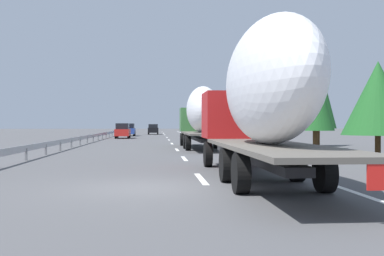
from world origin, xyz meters
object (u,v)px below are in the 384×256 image
Objects in this scene: road_sign at (217,121)px; car_red_compact at (123,131)px; truck_lead at (201,114)px; truck_trailing at (261,95)px; car_blue_sedan at (129,130)px; car_black_suv at (153,129)px.

car_red_compact is at bearing 44.49° from road_sign.
truck_lead is 19.43m from truck_trailing.
truck_trailing is 56.77m from car_blue_sedan.
truck_trailing is 3.01× the size of car_red_compact.
truck_lead is 2.86× the size of car_blue_sedan.
road_sign is (-32.55, -6.82, 1.18)m from car_black_suv.
car_blue_sedan is at bearing 160.51° from car_black_suv.
car_blue_sedan is (36.85, 7.24, -1.55)m from truck_lead.
truck_trailing is at bearing 180.00° from truck_lead.
truck_lead reaches higher than car_red_compact.
car_red_compact reaches higher than car_black_suv.
car_blue_sedan is at bearing 24.58° from road_sign.
car_red_compact is 1.56× the size of road_sign.
truck_lead is at bearing -163.49° from car_red_compact.
truck_lead is 2.85× the size of car_red_compact.
truck_lead is at bearing -0.00° from truck_trailing.
road_sign is (-22.61, -10.34, 1.14)m from car_blue_sedan.
truck_trailing reaches higher than car_blue_sedan.
road_sign reaches higher than car_red_compact.
road_sign reaches higher than car_blue_sedan.
truck_lead is at bearing -175.45° from car_black_suv.
truck_lead is 4.44× the size of road_sign.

